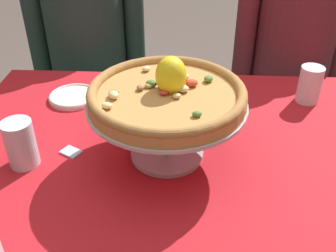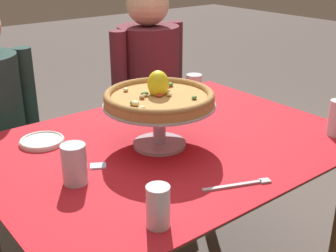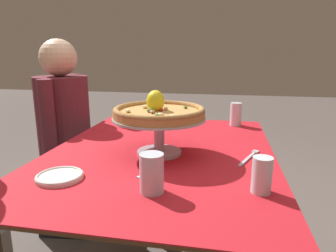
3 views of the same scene
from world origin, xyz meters
name	(u,v)px [view 3 (image 3 of 3)]	position (x,y,z in m)	size (l,w,h in m)	color
dining_table	(162,171)	(0.00, 0.00, 0.61)	(1.27, 0.94, 0.71)	brown
pizza_stand	(160,128)	(-0.04, 0.00, 0.82)	(0.38, 0.38, 0.16)	#B7B7C1
pizza	(159,111)	(-0.04, 0.00, 0.89)	(0.37, 0.37, 0.11)	#BC8447
water_glass_back_right	(123,118)	(0.38, 0.30, 0.76)	(0.07, 0.07, 0.12)	white
water_glass_front_right	(236,116)	(0.52, -0.33, 0.77)	(0.06, 0.06, 0.13)	white
water_glass_side_left	(152,175)	(-0.40, -0.05, 0.76)	(0.07, 0.07, 0.12)	silver
water_glass_front_left	(262,177)	(-0.34, -0.38, 0.76)	(0.06, 0.06, 0.11)	silver
side_plate	(60,176)	(-0.36, 0.27, 0.72)	(0.15, 0.15, 0.02)	white
dinner_fork	(250,157)	(-0.03, -0.37, 0.71)	(0.20, 0.10, 0.01)	#B7B7C1
sugar_packet	(145,176)	(-0.29, -0.01, 0.71)	(0.05, 0.04, 0.01)	silver
diner_right	(66,144)	(0.42, 0.69, 0.57)	(0.47, 0.35, 1.20)	black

